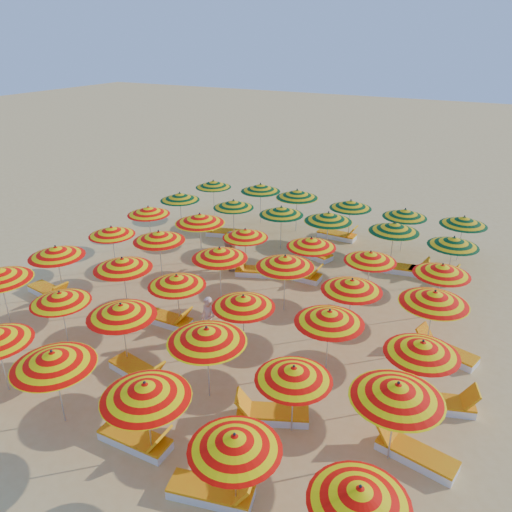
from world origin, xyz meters
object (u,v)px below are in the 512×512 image
at_px(umbrella_20, 220,253).
at_px(umbrella_33, 328,217).
at_px(umbrella_23, 434,297).
at_px(umbrella_25, 200,219).
at_px(umbrella_39, 351,204).
at_px(lounger_1, 137,439).
at_px(umbrella_3, 145,391).
at_px(umbrella_38, 297,194).
at_px(lounger_9, 444,351).
at_px(lounger_8, 440,403).
at_px(umbrella_30, 180,197).
at_px(lounger_11, 299,275).
at_px(umbrella_41, 464,221).
at_px(umbrella_7, 60,297).
at_px(umbrella_36, 213,184).
at_px(lounger_14, 405,269).
at_px(umbrella_2, 53,359).
at_px(umbrella_19, 159,236).
at_px(umbrella_35, 454,242).
at_px(lounger_6, 50,292).
at_px(beachgoer_a, 208,320).
at_px(umbrella_15, 243,301).
at_px(umbrella_40, 405,213).
at_px(umbrella_4, 235,442).
at_px(umbrella_31, 233,204).
at_px(lounger_12, 225,232).
at_px(umbrella_16, 329,317).
at_px(umbrella_34, 394,227).
at_px(lounger_7, 167,319).
at_px(umbrella_22, 352,285).
at_px(umbrella_14, 177,281).
at_px(umbrella_11, 397,391).
at_px(lounger_2, 213,492).
at_px(umbrella_12, 56,252).
at_px(umbrella_8, 121,310).
at_px(umbrella_18, 112,231).
at_px(lounger_16, 338,235).
at_px(beachgoer_b, 231,250).
at_px(umbrella_13, 123,263).
at_px(lounger_5, 415,453).
at_px(lounger_13, 314,253).
at_px(umbrella_5, 360,495).
at_px(umbrella_27, 311,242).
at_px(lounger_10, 257,271).
at_px(umbrella_28, 370,257).

height_order(umbrella_20, umbrella_33, umbrella_33).
relative_size(umbrella_23, umbrella_25, 1.11).
relative_size(umbrella_39, lounger_1, 1.17).
relative_size(umbrella_3, umbrella_23, 0.91).
height_order(umbrella_38, lounger_9, umbrella_38).
bearing_deg(lounger_8, umbrella_30, 133.72).
relative_size(umbrella_38, lounger_11, 1.43).
xyz_separation_m(umbrella_39, umbrella_41, (4.56, 0.10, 0.00)).
height_order(umbrella_7, lounger_9, umbrella_7).
relative_size(umbrella_36, lounger_14, 1.08).
xyz_separation_m(umbrella_2, lounger_9, (7.54, 6.93, -1.63)).
relative_size(umbrella_3, lounger_14, 1.15).
bearing_deg(umbrella_19, umbrella_35, 26.29).
xyz_separation_m(umbrella_20, lounger_6, (-5.44, -2.57, -1.60)).
bearing_deg(beachgoer_a, umbrella_15, 10.43).
distance_m(umbrella_40, lounger_11, 5.38).
height_order(umbrella_4, umbrella_7, umbrella_4).
relative_size(umbrella_31, umbrella_39, 1.00).
bearing_deg(umbrella_39, lounger_12, -158.47).
bearing_deg(umbrella_16, umbrella_34, 90.50).
bearing_deg(lounger_7, lounger_1, -60.91).
bearing_deg(umbrella_20, lounger_1, -74.50).
relative_size(lounger_7, lounger_8, 0.95).
bearing_deg(umbrella_22, umbrella_30, 153.80).
distance_m(umbrella_14, umbrella_33, 7.38).
bearing_deg(umbrella_11, umbrella_40, 101.86).
height_order(umbrella_15, umbrella_30, umbrella_30).
bearing_deg(lounger_6, umbrella_14, 13.37).
distance_m(lounger_2, lounger_8, 5.93).
xyz_separation_m(umbrella_12, umbrella_19, (2.22, 2.66, 0.02)).
bearing_deg(umbrella_8, umbrella_14, 85.90).
bearing_deg(umbrella_41, lounger_11, -137.90).
height_order(umbrella_16, umbrella_34, umbrella_34).
bearing_deg(umbrella_16, lounger_8, -1.88).
distance_m(umbrella_18, umbrella_19, 2.12).
height_order(umbrella_30, lounger_6, umbrella_30).
relative_size(umbrella_16, lounger_16, 1.36).
xyz_separation_m(umbrella_30, beachgoer_b, (4.06, -2.35, -0.89)).
bearing_deg(umbrella_34, umbrella_13, -133.64).
relative_size(umbrella_23, umbrella_40, 1.19).
xyz_separation_m(lounger_1, lounger_2, (2.25, -0.37, 0.00)).
xyz_separation_m(umbrella_16, lounger_5, (2.78, -2.01, -1.56)).
relative_size(lounger_6, lounger_13, 0.98).
relative_size(umbrella_7, umbrella_41, 0.90).
bearing_deg(umbrella_35, umbrella_14, -134.47).
relative_size(umbrella_8, umbrella_11, 0.90).
relative_size(umbrella_5, umbrella_27, 0.83).
height_order(lounger_5, lounger_10, same).
bearing_deg(lounger_10, umbrella_20, 64.15).
xyz_separation_m(umbrella_4, umbrella_28, (-0.14, 9.21, -0.02)).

